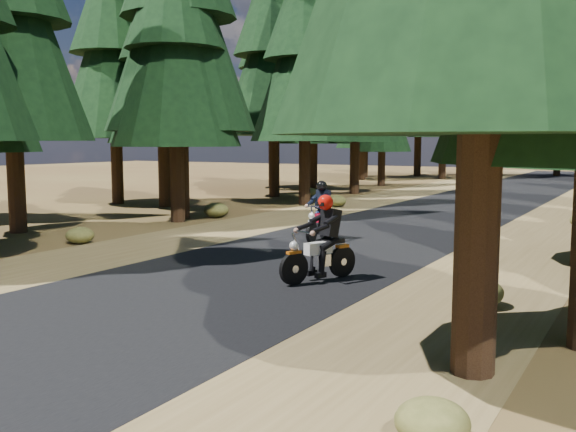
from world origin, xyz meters
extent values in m
plane|color=#4C331B|center=(0.00, 0.00, 0.00)|extent=(120.00, 120.00, 0.00)
cube|color=black|center=(0.00, 5.00, 0.01)|extent=(6.00, 100.00, 0.01)
cube|color=brown|center=(-4.60, 5.00, 0.00)|extent=(3.20, 100.00, 0.01)
cube|color=brown|center=(4.60, 5.00, 0.00)|extent=(3.20, 100.00, 0.01)
cylinder|color=black|center=(5.66, -3.70, 2.92)|extent=(0.53, 0.53, 5.85)
cylinder|color=black|center=(-9.82, 1.53, 2.87)|extent=(0.53, 0.53, 5.73)
cone|color=black|center=(-9.82, 1.53, 6.45)|extent=(4.87, 4.87, 7.17)
cylinder|color=black|center=(-7.26, 6.17, 2.67)|extent=(0.51, 0.51, 5.34)
cone|color=black|center=(-7.26, 6.17, 6.01)|extent=(4.54, 4.54, 6.68)
cylinder|color=black|center=(-7.70, 6.96, 3.21)|extent=(0.56, 0.56, 6.43)
cone|color=black|center=(-7.70, 6.96, 7.23)|extent=(5.46, 5.46, 8.03)
cylinder|color=black|center=(-11.13, 9.93, 2.78)|extent=(0.52, 0.52, 5.56)
cone|color=black|center=(-11.13, 9.93, 6.26)|extent=(4.73, 4.73, 6.95)
cone|color=black|center=(-11.13, 9.93, 8.76)|extent=(3.62, 3.62, 5.01)
cylinder|color=black|center=(-6.35, 13.89, 2.86)|extent=(0.53, 0.53, 5.72)
cone|color=black|center=(-6.35, 13.89, 6.43)|extent=(4.86, 4.86, 7.15)
cylinder|color=black|center=(-9.76, 16.85, 3.18)|extent=(0.55, 0.55, 6.37)
cone|color=black|center=(-9.76, 16.85, 7.16)|extent=(5.41, 5.41, 7.96)
cylinder|color=black|center=(-7.00, 20.76, 2.82)|extent=(0.53, 0.53, 5.64)
cone|color=black|center=(-7.00, 20.76, 6.34)|extent=(4.79, 4.79, 7.05)
cone|color=black|center=(-7.00, 20.76, 8.88)|extent=(3.67, 3.67, 5.08)
cylinder|color=black|center=(-10.86, 23.22, 2.72)|extent=(0.52, 0.52, 5.45)
cone|color=black|center=(-10.86, 23.22, 6.13)|extent=(4.63, 4.63, 6.81)
cone|color=black|center=(-10.86, 23.22, 8.58)|extent=(3.54, 3.54, 4.90)
cone|color=black|center=(-10.86, 23.22, 11.03)|extent=(2.45, 2.45, 4.09)
cylinder|color=black|center=(-8.12, 27.46, 2.21)|extent=(0.48, 0.48, 4.42)
cone|color=black|center=(-8.12, 27.46, 4.97)|extent=(3.76, 3.76, 5.52)
cone|color=black|center=(-8.12, 27.46, 6.96)|extent=(2.87, 2.87, 3.98)
cone|color=black|center=(-8.12, 27.46, 8.95)|extent=(1.99, 1.99, 3.31)
cylinder|color=black|center=(-11.79, 32.77, 2.37)|extent=(0.49, 0.49, 4.75)
cone|color=black|center=(-11.79, 32.77, 5.34)|extent=(4.04, 4.04, 5.93)
cone|color=black|center=(-11.79, 32.77, 7.48)|extent=(3.09, 3.09, 4.27)
cone|color=black|center=(-11.79, 32.77, 9.61)|extent=(2.14, 2.14, 3.56)
cylinder|color=black|center=(-14.00, 10.00, 3.00)|extent=(0.54, 0.54, 6.00)
cone|color=black|center=(-14.00, 10.00, 6.75)|extent=(5.10, 5.10, 7.50)
cylinder|color=black|center=(-13.00, 22.00, 3.20)|extent=(0.56, 0.56, 6.40)
cone|color=black|center=(-13.00, 22.00, 7.20)|extent=(5.44, 5.44, 8.00)
cone|color=black|center=(-13.00, 22.00, 10.08)|extent=(4.16, 4.16, 5.76)
cylinder|color=black|center=(-7.00, 37.00, 3.20)|extent=(0.56, 0.56, 6.40)
cone|color=black|center=(-7.00, 37.00, 7.20)|extent=(5.44, 5.44, 8.00)
cone|color=black|center=(-7.00, 37.00, 10.08)|extent=(4.16, 4.16, 5.76)
cone|color=black|center=(-7.00, 37.00, 12.96)|extent=(2.88, 2.88, 4.80)
cylinder|color=black|center=(-10.00, 40.00, 3.40)|extent=(0.57, 0.57, 6.80)
cone|color=black|center=(-10.00, 40.00, 7.65)|extent=(5.78, 5.78, 8.50)
cone|color=black|center=(-10.00, 40.00, 10.71)|extent=(4.42, 4.42, 6.12)
cone|color=black|center=(-10.00, 40.00, 13.77)|extent=(3.06, 3.06, 5.10)
cylinder|color=black|center=(-4.00, 43.00, 3.00)|extent=(0.54, 0.54, 6.00)
cone|color=black|center=(-4.00, 43.00, 6.75)|extent=(5.10, 5.10, 7.50)
cone|color=black|center=(-4.00, 43.00, 9.45)|extent=(3.90, 3.90, 5.40)
cone|color=black|center=(-4.00, 43.00, 12.15)|extent=(2.70, 2.70, 4.50)
cylinder|color=black|center=(0.00, 46.00, 3.40)|extent=(0.57, 0.57, 6.80)
cone|color=black|center=(0.00, 46.00, 7.65)|extent=(5.78, 5.78, 8.50)
cone|color=black|center=(0.00, 46.00, 10.71)|extent=(4.42, 4.42, 6.12)
cone|color=black|center=(0.00, 46.00, 13.77)|extent=(3.06, 3.06, 5.10)
cylinder|color=black|center=(-13.00, 36.00, 2.80)|extent=(0.52, 0.52, 5.60)
cone|color=black|center=(-13.00, 36.00, 6.30)|extent=(4.76, 4.76, 7.00)
cone|color=black|center=(-13.00, 36.00, 8.82)|extent=(3.64, 3.64, 5.04)
cone|color=black|center=(-13.00, 36.00, 11.34)|extent=(2.52, 2.52, 4.20)
ellipsoid|color=#474C1E|center=(-6.85, 7.89, 0.28)|extent=(0.93, 0.93, 0.56)
ellipsoid|color=#474C1E|center=(-7.96, 17.30, 0.26)|extent=(0.85, 0.85, 0.51)
ellipsoid|color=#474C1E|center=(5.80, -5.76, 0.21)|extent=(0.72, 0.72, 0.43)
ellipsoid|color=#474C1E|center=(-6.44, 0.97, 0.23)|extent=(0.78, 0.78, 0.47)
ellipsoid|color=#474C1E|center=(-4.71, 13.79, 0.26)|extent=(0.86, 0.86, 0.52)
ellipsoid|color=#474C1E|center=(4.92, -0.41, 0.26)|extent=(0.85, 0.85, 0.51)
cube|color=black|center=(1.61, -0.02, 1.20)|extent=(0.46, 0.37, 0.57)
sphere|color=red|center=(1.61, -0.02, 1.61)|extent=(0.42, 0.42, 0.32)
cube|color=black|center=(-0.91, 4.87, 1.16)|extent=(0.41, 0.28, 0.55)
sphere|color=black|center=(-0.91, 4.87, 1.57)|extent=(0.34, 0.34, 0.31)
camera|label=1|loc=(7.53, -11.43, 2.84)|focal=40.00mm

